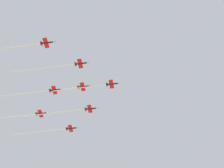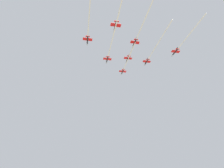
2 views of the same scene
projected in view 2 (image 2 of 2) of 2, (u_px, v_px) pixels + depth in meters
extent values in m
cylinder|color=black|center=(123.00, 72.00, 164.30)|extent=(3.06, 8.27, 1.01)
cone|color=#9EA3AD|center=(121.00, 74.00, 168.65)|extent=(1.39, 2.02, 0.96)
cube|color=red|center=(123.00, 71.00, 163.88)|extent=(7.86, 4.70, 0.17)
cube|color=red|center=(123.00, 70.00, 161.18)|extent=(3.35, 2.03, 0.17)
cube|color=black|center=(123.00, 69.00, 161.65)|extent=(0.51, 1.46, 1.66)
cylinder|color=white|center=(129.00, 57.00, 144.14)|extent=(10.40, 37.54, 0.71)
cylinder|color=black|center=(107.00, 59.00, 144.59)|extent=(3.06, 8.27, 1.01)
cone|color=#9EA3AD|center=(106.00, 63.00, 148.95)|extent=(1.39, 2.02, 0.96)
cube|color=red|center=(107.00, 59.00, 144.18)|extent=(7.86, 4.70, 0.17)
cube|color=red|center=(108.00, 57.00, 141.48)|extent=(3.35, 2.03, 0.17)
cube|color=black|center=(108.00, 56.00, 141.94)|extent=(0.51, 1.46, 1.66)
cylinder|color=white|center=(113.00, 37.00, 121.19)|extent=(12.30, 44.84, 0.71)
cylinder|color=black|center=(146.00, 62.00, 151.64)|extent=(3.06, 8.27, 1.01)
cone|color=#9EA3AD|center=(145.00, 65.00, 155.99)|extent=(1.39, 2.02, 0.96)
cube|color=red|center=(147.00, 62.00, 151.22)|extent=(7.86, 4.70, 0.17)
cube|color=red|center=(148.00, 59.00, 148.52)|extent=(3.35, 2.03, 0.17)
cube|color=black|center=(148.00, 59.00, 148.99)|extent=(0.51, 1.46, 1.66)
cylinder|color=white|center=(159.00, 42.00, 128.89)|extent=(11.92, 43.38, 0.71)
cylinder|color=black|center=(128.00, 58.00, 146.95)|extent=(3.06, 8.27, 1.01)
cone|color=#9EA3AD|center=(126.00, 62.00, 151.30)|extent=(1.39, 2.02, 0.96)
cube|color=red|center=(128.00, 58.00, 146.53)|extent=(7.86, 4.70, 0.17)
cube|color=red|center=(129.00, 56.00, 143.83)|extent=(3.35, 2.03, 0.17)
cube|color=black|center=(129.00, 55.00, 144.30)|extent=(0.51, 1.46, 1.66)
cylinder|color=white|center=(137.00, 37.00, 123.91)|extent=(12.08, 44.02, 0.71)
cylinder|color=black|center=(88.00, 40.00, 126.55)|extent=(3.06, 8.27, 1.01)
cone|color=#9EA3AD|center=(87.00, 44.00, 130.90)|extent=(1.39, 2.02, 0.96)
cube|color=red|center=(88.00, 39.00, 126.13)|extent=(7.86, 4.70, 0.17)
cube|color=red|center=(88.00, 36.00, 123.43)|extent=(3.35, 2.03, 0.17)
cube|color=black|center=(88.00, 36.00, 123.90)|extent=(0.51, 1.46, 1.66)
cylinder|color=white|center=(89.00, 11.00, 104.19)|extent=(11.68, 42.49, 0.71)
cylinder|color=black|center=(175.00, 52.00, 138.06)|extent=(3.06, 8.27, 1.01)
cone|color=#9EA3AD|center=(172.00, 56.00, 142.41)|extent=(1.39, 2.02, 0.96)
cube|color=red|center=(176.00, 52.00, 137.64)|extent=(7.86, 4.70, 0.17)
cube|color=red|center=(177.00, 49.00, 134.94)|extent=(3.35, 2.03, 0.17)
cube|color=black|center=(177.00, 48.00, 135.41)|extent=(0.51, 1.46, 1.66)
cylinder|color=white|center=(190.00, 33.00, 119.52)|extent=(9.45, 33.89, 0.71)
cylinder|color=black|center=(135.00, 43.00, 129.13)|extent=(3.06, 8.27, 1.01)
cone|color=#9EA3AD|center=(133.00, 47.00, 133.49)|extent=(1.39, 2.02, 0.96)
cube|color=red|center=(135.00, 42.00, 128.72)|extent=(7.86, 4.70, 0.17)
cube|color=red|center=(136.00, 39.00, 126.02)|extent=(3.35, 2.03, 0.17)
cube|color=black|center=(136.00, 39.00, 126.48)|extent=(0.51, 1.46, 1.66)
cylinder|color=white|center=(147.00, 15.00, 106.59)|extent=(11.79, 42.91, 0.71)
cylinder|color=black|center=(116.00, 25.00, 112.67)|extent=(3.06, 8.27, 1.01)
cone|color=#9EA3AD|center=(114.00, 31.00, 117.02)|extent=(1.39, 2.02, 0.96)
cube|color=red|center=(116.00, 25.00, 112.25)|extent=(7.86, 4.70, 0.17)
cube|color=red|center=(117.00, 21.00, 109.55)|extent=(3.35, 2.03, 0.17)
cube|color=black|center=(117.00, 21.00, 110.01)|extent=(0.51, 1.46, 1.66)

